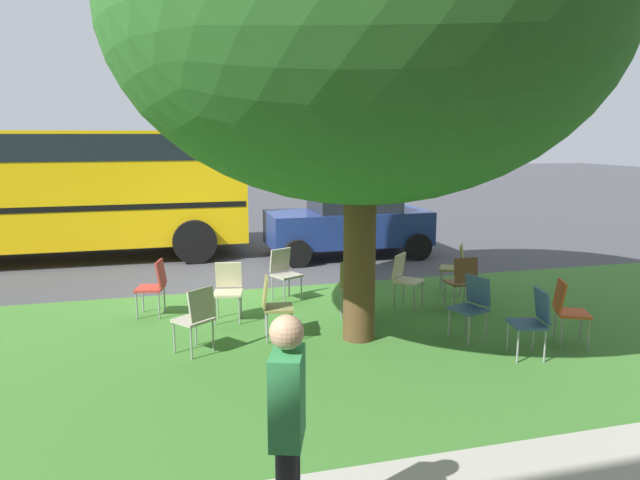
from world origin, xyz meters
TOP-DOWN VIEW (x-y plane):
  - ground at (0.00, 0.00)m, footprint 80.00×80.00m
  - grass_verge at (0.00, 3.20)m, footprint 48.00×6.00m
  - street_tree at (-1.46, 3.19)m, footprint 6.46×6.46m
  - chair_0 at (-3.36, 4.42)m, footprint 0.50×0.50m
  - chair_1 at (-4.08, 4.14)m, footprint 0.55×0.55m
  - chair_2 at (-2.68, 1.94)m, footprint 0.59×0.59m
  - chair_3 at (0.73, 3.19)m, footprint 0.58×0.58m
  - chair_4 at (1.26, 1.37)m, footprint 0.50×0.50m
  - chair_5 at (-0.86, 1.02)m, footprint 0.55×0.56m
  - chair_6 at (-0.32, 2.90)m, footprint 0.47×0.47m
  - chair_7 at (-2.96, 3.62)m, footprint 0.53×0.53m
  - chair_8 at (-3.90, 1.38)m, footprint 0.58×0.57m
  - chair_9 at (0.18, 1.89)m, footprint 0.49×0.50m
  - chair_10 at (-3.50, 2.35)m, footprint 0.43×0.43m
  - chair_11 at (-1.71, 2.23)m, footprint 0.55×0.56m
  - parked_car at (-3.07, -2.20)m, footprint 3.70×1.92m
  - school_bus at (4.45, -3.60)m, footprint 10.40×2.80m
  - pedestrian_1 at (0.36, 7.11)m, footprint 0.31×0.41m

SIDE VIEW (x-z plane):
  - ground at x=0.00m, z-range 0.00..0.00m
  - grass_verge at x=0.00m, z-range 0.00..0.01m
  - chair_0 at x=-3.36m, z-range 0.08..0.96m
  - chair_1 at x=-4.08m, z-range 0.08..0.96m
  - chair_2 at x=-2.68m, z-range 0.08..0.96m
  - chair_3 at x=0.73m, z-range 0.08..0.96m
  - chair_4 at x=1.26m, z-range 0.08..0.96m
  - chair_5 at x=-0.86m, z-range 0.08..0.96m
  - chair_6 at x=-0.32m, z-range 0.08..0.96m
  - chair_7 at x=-2.96m, z-range 0.08..0.96m
  - chair_8 at x=-3.90m, z-range 0.08..0.96m
  - chair_9 at x=0.18m, z-range 0.08..0.96m
  - chair_10 at x=-3.50m, z-range 0.08..0.96m
  - chair_11 at x=-1.71m, z-range 0.08..0.96m
  - parked_car at x=-3.07m, z-range 0.01..1.66m
  - pedestrian_1 at x=0.36m, z-range 0.08..1.77m
  - school_bus at x=4.45m, z-range 0.32..3.20m
  - street_tree at x=-1.46m, z-range 0.94..7.60m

